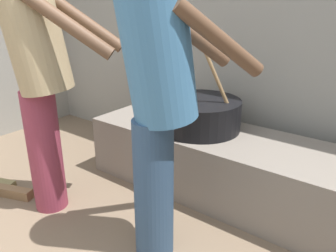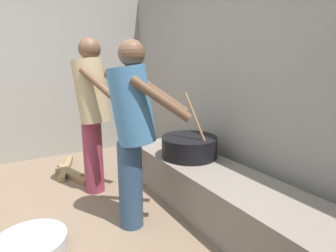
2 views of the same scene
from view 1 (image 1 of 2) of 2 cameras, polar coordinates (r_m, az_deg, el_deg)
name	(u,v)px [view 1 (image 1 of 2)]	position (r m, az deg, el deg)	size (l,w,h in m)	color
block_enclosure_rear	(264,16)	(2.55, 16.06, 17.55)	(4.84, 0.20, 2.31)	gray
hearth_ledge	(282,183)	(2.19, 18.82, -9.17)	(2.73, 0.60, 0.43)	slate
cooking_pot_main	(199,114)	(2.29, 5.32, 2.03)	(0.56, 0.56, 0.66)	black
cook_in_blue_shirt	(159,91)	(1.52, -1.55, 5.90)	(0.59, 0.72, 1.53)	navy
cook_in_tan_shirt	(39,66)	(2.04, -21.10, 9.52)	(0.73, 0.63, 1.60)	#8C3347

